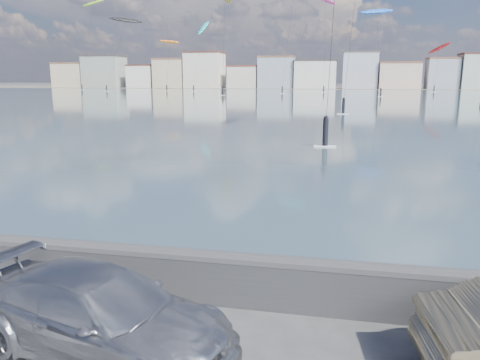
% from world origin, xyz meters
% --- Properties ---
extents(bay_water, '(500.00, 177.00, 0.00)m').
position_xyz_m(bay_water, '(0.00, 91.50, 0.01)').
color(bay_water, '#37545F').
rests_on(bay_water, ground).
extents(far_shore_strip, '(500.00, 60.00, 0.00)m').
position_xyz_m(far_shore_strip, '(0.00, 200.00, 0.01)').
color(far_shore_strip, '#4C473D').
rests_on(far_shore_strip, ground).
extents(seawall, '(400.00, 0.36, 1.08)m').
position_xyz_m(seawall, '(0.00, 2.70, 0.58)').
color(seawall, '#28282B').
rests_on(seawall, ground).
extents(far_buildings, '(240.79, 13.26, 14.60)m').
position_xyz_m(far_buildings, '(1.31, 186.00, 6.03)').
color(far_buildings, beige).
rests_on(far_buildings, ground).
extents(car_silver, '(4.96, 2.95, 1.35)m').
position_xyz_m(car_silver, '(-0.58, 0.69, 0.67)').
color(car_silver, '#A5A6AC').
rests_on(car_silver, ground).
extents(kitesurfer_5, '(7.09, 15.32, 15.32)m').
position_xyz_m(kitesurfer_5, '(33.66, 156.75, 13.12)').
color(kitesurfer_5, red).
rests_on(kitesurfer_5, ground).
extents(kitesurfer_6, '(3.77, 15.00, 23.31)m').
position_xyz_m(kitesurfer_6, '(-40.56, 146.73, 19.78)').
color(kitesurfer_6, '#19BFBF').
rests_on(kitesurfer_6, ground).
extents(kitesurfer_7, '(7.39, 14.95, 28.44)m').
position_xyz_m(kitesurfer_7, '(-1.75, 145.39, 26.56)').
color(kitesurfer_7, '#E5338C').
rests_on(kitesurfer_7, ground).
extents(kitesurfer_10, '(10.63, 14.05, 23.80)m').
position_xyz_m(kitesurfer_10, '(-65.06, 142.05, 22.19)').
color(kitesurfer_10, black).
rests_on(kitesurfer_10, ground).
extents(kitesurfer_13, '(6.50, 15.62, 16.79)m').
position_xyz_m(kitesurfer_13, '(-53.75, 151.23, 15.87)').
color(kitesurfer_13, orange).
rests_on(kitesurfer_13, ground).
extents(kitesurfer_15, '(8.99, 14.93, 32.47)m').
position_xyz_m(kitesurfer_15, '(-85.95, 159.72, 30.30)').
color(kitesurfer_15, '#8CD826').
rests_on(kitesurfer_15, ground).
extents(kitesurfer_19, '(9.83, 13.94, 21.09)m').
position_xyz_m(kitesurfer_19, '(11.23, 115.77, 19.49)').
color(kitesurfer_19, blue).
rests_on(kitesurfer_19, ground).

